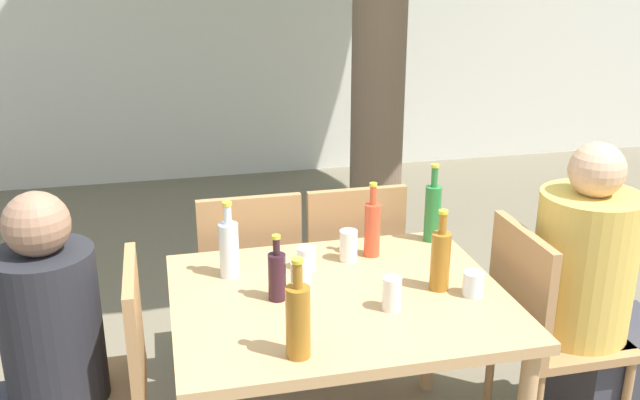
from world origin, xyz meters
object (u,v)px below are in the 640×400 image
at_px(drinking_glass_1, 348,246).
at_px(drinking_glass_2, 306,258).
at_px(wine_bottle_2, 277,275).
at_px(water_bottle_3, 229,248).
at_px(person_seated_0, 30,385).
at_px(patio_chair_2, 248,272).
at_px(drinking_glass_3, 301,278).
at_px(patio_chair_3, 349,262).
at_px(green_bottle_1, 433,211).
at_px(soda_bottle_5, 372,228).
at_px(amber_bottle_4, 440,259).
at_px(amber_bottle_0, 298,319).
at_px(patio_chair_0, 105,377).
at_px(dining_table_front, 339,317).
at_px(drinking_glass_0, 473,284).
at_px(person_seated_1, 597,308).
at_px(patio_chair_1, 543,322).
at_px(drinking_glass_4, 392,294).

distance_m(drinking_glass_1, drinking_glass_2, 0.18).
bearing_deg(wine_bottle_2, water_bottle_3, 122.19).
height_order(person_seated_0, water_bottle_3, person_seated_0).
distance_m(patio_chair_2, drinking_glass_3, 0.73).
bearing_deg(patio_chair_2, patio_chair_3, -180.00).
relative_size(green_bottle_1, soda_bottle_5, 1.09).
xyz_separation_m(patio_chair_3, amber_bottle_4, (0.12, -0.75, 0.33)).
bearing_deg(amber_bottle_0, patio_chair_3, 66.94).
relative_size(green_bottle_1, drinking_glass_1, 2.67).
relative_size(patio_chair_0, drinking_glass_2, 10.66).
height_order(dining_table_front, soda_bottle_5, soda_bottle_5).
height_order(soda_bottle_5, drinking_glass_2, soda_bottle_5).
distance_m(drinking_glass_0, drinking_glass_1, 0.52).
distance_m(soda_bottle_5, drinking_glass_3, 0.43).
relative_size(patio_chair_2, patio_chair_3, 1.00).
distance_m(person_seated_1, drinking_glass_3, 1.20).
distance_m(water_bottle_3, soda_bottle_5, 0.57).
bearing_deg(patio_chair_1, drinking_glass_0, 107.04).
bearing_deg(wine_bottle_2, patio_chair_0, -178.45).
height_order(soda_bottle_5, drinking_glass_1, soda_bottle_5).
distance_m(patio_chair_0, patio_chair_2, 0.92).
height_order(dining_table_front, patio_chair_3, patio_chair_3).
distance_m(patio_chair_2, wine_bottle_2, 0.76).
bearing_deg(amber_bottle_0, drinking_glass_2, 75.66).
bearing_deg(drinking_glass_3, water_bottle_3, 138.98).
distance_m(green_bottle_1, wine_bottle_2, 0.81).
height_order(person_seated_0, amber_bottle_0, person_seated_0).
height_order(patio_chair_1, soda_bottle_5, soda_bottle_5).
bearing_deg(drinking_glass_4, patio_chair_2, 113.93).
bearing_deg(person_seated_1, amber_bottle_4, 93.10).
bearing_deg(drinking_glass_2, soda_bottle_5, 12.08).
bearing_deg(water_bottle_3, patio_chair_2, 75.29).
bearing_deg(amber_bottle_4, person_seated_0, 178.49).
distance_m(green_bottle_1, drinking_glass_4, 0.64).
xyz_separation_m(patio_chair_0, person_seated_1, (1.87, -0.00, 0.04)).
bearing_deg(patio_chair_0, soda_bottle_5, 106.13).
xyz_separation_m(green_bottle_1, drinking_glass_2, (-0.57, -0.15, -0.09)).
relative_size(person_seated_0, amber_bottle_0, 3.77).
xyz_separation_m(drinking_glass_1, drinking_glass_4, (0.04, -0.42, -0.00)).
relative_size(patio_chair_3, amber_bottle_0, 2.89).
bearing_deg(amber_bottle_0, patio_chair_0, 149.29).
bearing_deg(person_seated_0, amber_bottle_0, 66.98).
xyz_separation_m(dining_table_front, drinking_glass_3, (-0.13, 0.04, 0.15)).
bearing_deg(amber_bottle_0, person_seated_0, 156.98).
bearing_deg(drinking_glass_0, patio_chair_0, 175.01).
height_order(patio_chair_3, drinking_glass_4, patio_chair_3).
height_order(dining_table_front, amber_bottle_4, amber_bottle_4).
relative_size(patio_chair_3, amber_bottle_4, 3.06).
bearing_deg(drinking_glass_0, water_bottle_3, 156.74).
height_order(dining_table_front, person_seated_0, person_seated_0).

